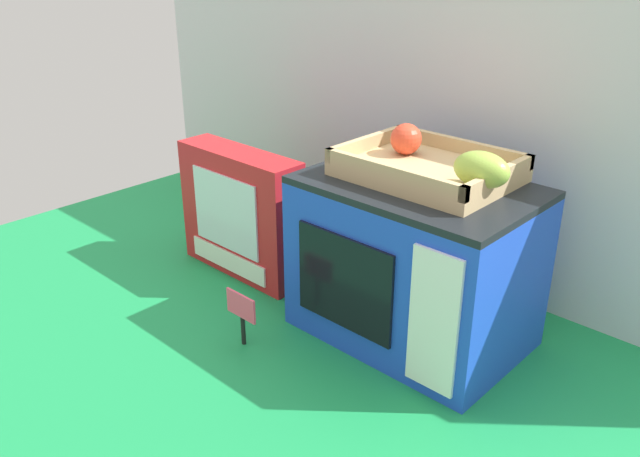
% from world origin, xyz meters
% --- Properties ---
extents(ground_plane, '(1.70, 1.70, 0.00)m').
position_xyz_m(ground_plane, '(0.00, 0.00, 0.00)').
color(ground_plane, '#198C47').
rests_on(ground_plane, ground).
extents(display_back_panel, '(1.61, 0.03, 0.57)m').
position_xyz_m(display_back_panel, '(0.00, 0.28, 0.29)').
color(display_back_panel, silver).
rests_on(display_back_panel, ground).
extents(toy_microwave, '(0.38, 0.26, 0.29)m').
position_xyz_m(toy_microwave, '(0.17, 0.02, 0.14)').
color(toy_microwave, blue).
rests_on(toy_microwave, ground).
extents(food_groups_crate, '(0.30, 0.21, 0.08)m').
position_xyz_m(food_groups_crate, '(0.17, 0.05, 0.31)').
color(food_groups_crate, tan).
rests_on(food_groups_crate, toy_microwave).
extents(cookie_set_box, '(0.30, 0.08, 0.26)m').
position_xyz_m(cookie_set_box, '(-0.23, -0.02, 0.13)').
color(cookie_set_box, red).
rests_on(cookie_set_box, ground).
extents(price_sign, '(0.07, 0.01, 0.10)m').
position_xyz_m(price_sign, '(-0.02, -0.20, 0.07)').
color(price_sign, black).
rests_on(price_sign, ground).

